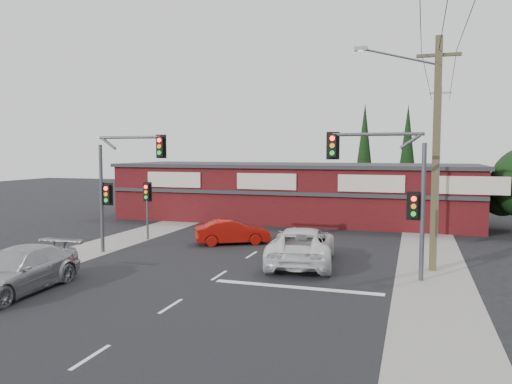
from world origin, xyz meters
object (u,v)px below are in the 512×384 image
(red_sedan, at_px, (233,232))
(shop_building, at_px, (294,191))
(utility_pole, at_px, (433,146))
(silver_suv, at_px, (16,271))
(white_suv, at_px, (302,246))

(red_sedan, bearing_deg, shop_building, -34.44)
(utility_pole, bearing_deg, shop_building, 123.76)
(silver_suv, xyz_separation_m, shop_building, (5.18, 22.20, 1.33))
(white_suv, xyz_separation_m, red_sedan, (-4.75, 3.62, -0.17))
(white_suv, relative_size, silver_suv, 1.10)
(silver_suv, distance_m, red_sedan, 12.13)
(silver_suv, bearing_deg, utility_pole, 27.12)
(shop_building, bearing_deg, utility_pole, -56.24)
(red_sedan, distance_m, utility_pole, 11.77)
(shop_building, xyz_separation_m, utility_pole, (9.36, -14.00, 3.26))
(silver_suv, bearing_deg, white_suv, 38.45)
(white_suv, bearing_deg, silver_suv, 33.49)
(shop_building, bearing_deg, white_suv, -75.27)
(red_sedan, relative_size, utility_pole, 0.41)
(white_suv, bearing_deg, red_sedan, -44.60)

